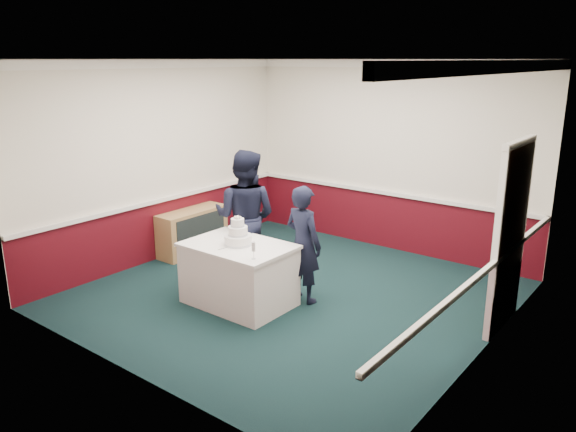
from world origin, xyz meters
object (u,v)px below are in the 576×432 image
Objects in this scene: cake_knife at (225,248)px; champagne_flute at (253,248)px; cake_table at (239,274)px; person_woman at (303,244)px; wedding_cake at (238,236)px; sideboard at (193,231)px; person_man at (245,217)px.

champagne_flute reaches higher than cake_knife.
champagne_flute reaches higher than cake_table.
cake_table is 0.87× the size of person_woman.
wedding_cake is 0.23m from cake_knife.
champagne_flute is 0.88m from person_woman.
wedding_cake reaches higher than cake_table.
person_woman reaches higher than champagne_flute.
wedding_cake is 1.78× the size of champagne_flute.
wedding_cake is 0.83m from person_woman.
person_man is (1.46, -0.36, 0.57)m from sideboard.
champagne_flute is (0.50, -0.28, 0.03)m from wedding_cake.
sideboard is at bearing -33.83° from person_man.
cake_table is at bearing 87.34° from cake_knife.
sideboard is 2.56m from person_woman.
cake_knife is 0.99m from person_woman.
person_woman is (0.60, 0.78, -0.04)m from cake_knife.
cake_knife is 1.07× the size of champagne_flute.
sideboard is 2.16m from cake_table.
person_man is at bearing 136.17° from champagne_flute.
person_woman is (2.49, -0.42, 0.40)m from sideboard.
champagne_flute is 1.32m from person_man.
sideboard is 5.85× the size of champagne_flute.
champagne_flute is 0.11× the size of person_man.
person_man is at bearing 125.55° from cake_table.
person_man is at bearing 4.11° from person_woman.
sideboard is 3.30× the size of wedding_cake.
person_man reaches higher than cake_table.
cake_knife is at bearing 59.55° from person_woman.
person_man reaches higher than cake_knife.
cake_table reaches higher than sideboard.
person_man is (-0.43, 0.84, 0.13)m from cake_knife.
cake_table is (1.92, -1.00, 0.05)m from sideboard.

